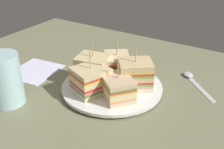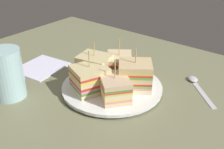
# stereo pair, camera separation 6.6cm
# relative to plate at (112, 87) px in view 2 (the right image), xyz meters

# --- Properties ---
(ground_plane) EXTENTS (1.06, 0.76, 0.02)m
(ground_plane) POSITION_rel_plate_xyz_m (0.00, 0.00, -0.02)
(ground_plane) COLOR #767757
(plate) EXTENTS (0.24, 0.24, 0.01)m
(plate) POSITION_rel_plate_xyz_m (0.00, 0.00, 0.00)
(plate) COLOR white
(plate) RESTS_ON ground_plane
(sandwich_wedge_0) EXTENTS (0.09, 0.08, 0.10)m
(sandwich_wedge_0) POSITION_rel_plate_xyz_m (-0.05, -0.00, 0.04)
(sandwich_wedge_0) COLOR #E9C089
(sandwich_wedge_0) RESTS_ON plate
(sandwich_wedge_1) EXTENTS (0.09, 0.10, 0.10)m
(sandwich_wedge_1) POSITION_rel_plate_xyz_m (-0.03, -0.05, 0.04)
(sandwich_wedge_1) COLOR beige
(sandwich_wedge_1) RESTS_ON plate
(sandwich_wedge_2) EXTENTS (0.10, 0.10, 0.10)m
(sandwich_wedge_2) POSITION_rel_plate_xyz_m (0.04, -0.04, 0.03)
(sandwich_wedge_2) COLOR beige
(sandwich_wedge_2) RESTS_ON plate
(sandwich_wedge_3) EXTENTS (0.10, 0.10, 0.10)m
(sandwich_wedge_3) POSITION_rel_plate_xyz_m (0.05, 0.02, 0.04)
(sandwich_wedge_3) COLOR beige
(sandwich_wedge_3) RESTS_ON plate
(sandwich_wedge_4) EXTENTS (0.09, 0.10, 0.10)m
(sandwich_wedge_4) POSITION_rel_plate_xyz_m (-0.02, 0.05, 0.03)
(sandwich_wedge_4) COLOR beige
(sandwich_wedge_4) RESTS_ON plate
(chip_pile) EXTENTS (0.06, 0.07, 0.01)m
(chip_pile) POSITION_rel_plate_xyz_m (0.01, -0.01, 0.01)
(chip_pile) COLOR #E9CA72
(chip_pile) RESTS_ON plate
(spoon) EXTENTS (0.12, 0.11, 0.01)m
(spoon) POSITION_rel_plate_xyz_m (0.15, 0.15, -0.00)
(spoon) COLOR silver
(spoon) RESTS_ON ground_plane
(napkin) EXTENTS (0.13, 0.14, 0.01)m
(napkin) POSITION_rel_plate_xyz_m (-0.23, -0.03, -0.01)
(napkin) COLOR white
(napkin) RESTS_ON ground_plane
(drinking_glass) EXTENTS (0.07, 0.07, 0.12)m
(drinking_glass) POSITION_rel_plate_xyz_m (-0.17, -0.17, 0.04)
(drinking_glass) COLOR #ADD7DD
(drinking_glass) RESTS_ON ground_plane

